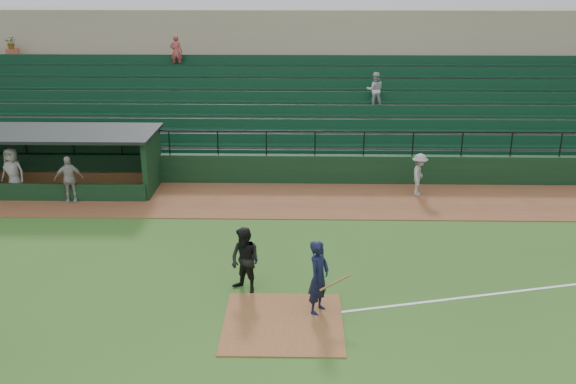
{
  "coord_description": "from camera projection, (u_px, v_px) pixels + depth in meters",
  "views": [
    {
      "loc": [
        0.42,
        -14.86,
        8.36
      ],
      "look_at": [
        0.0,
        5.0,
        1.4
      ],
      "focal_mm": 39.36,
      "sensor_mm": 36.0,
      "label": 1
    }
  ],
  "objects": [
    {
      "name": "stadium_structure",
      "position": [
        293.0,
        99.0,
        31.56
      ],
      "size": [
        38.0,
        13.08,
        6.4
      ],
      "color": "black",
      "rests_on": "ground"
    },
    {
      "name": "dugout_player_b",
      "position": [
        13.0,
        172.0,
        24.48
      ],
      "size": [
        1.04,
        0.78,
        1.94
      ],
      "primitive_type": "imported",
      "rotation": [
        0.0,
        0.0,
        -0.18
      ],
      "color": "gray",
      "rests_on": "warning_track"
    },
    {
      "name": "dugout",
      "position": [
        50.0,
        155.0,
        25.57
      ],
      "size": [
        8.9,
        3.2,
        2.42
      ],
      "color": "black",
      "rests_on": "ground"
    },
    {
      "name": "foul_line",
      "position": [
        569.0,
        285.0,
        17.77
      ],
      "size": [
        17.49,
        4.44,
        0.01
      ],
      "primitive_type": "cube",
      "rotation": [
        0.0,
        0.0,
        0.24
      ],
      "color": "white",
      "rests_on": "ground"
    },
    {
      "name": "warning_track",
      "position": [
        290.0,
        200.0,
        24.34
      ],
      "size": [
        40.0,
        4.0,
        0.03
      ],
      "primitive_type": "cube",
      "color": "brown",
      "rests_on": "ground"
    },
    {
      "name": "home_plate_dirt",
      "position": [
        283.0,
        323.0,
        15.85
      ],
      "size": [
        3.0,
        3.0,
        0.03
      ],
      "primitive_type": "cube",
      "color": "brown",
      "rests_on": "ground"
    },
    {
      "name": "runner",
      "position": [
        419.0,
        175.0,
        24.62
      ],
      "size": [
        0.91,
        1.21,
        1.67
      ],
      "primitive_type": "imported",
      "rotation": [
        0.0,
        0.0,
        1.26
      ],
      "color": "#99948F",
      "rests_on": "warning_track"
    },
    {
      "name": "umpire",
      "position": [
        245.0,
        260.0,
        17.14
      ],
      "size": [
        1.15,
        1.1,
        1.86
      ],
      "primitive_type": "imported",
      "rotation": [
        0.0,
        0.0,
        -0.63
      ],
      "color": "black",
      "rests_on": "ground"
    },
    {
      "name": "ground",
      "position": [
        284.0,
        304.0,
        16.8
      ],
      "size": [
        90.0,
        90.0,
        0.0
      ],
      "primitive_type": "plane",
      "color": "#2C541B",
      "rests_on": "ground"
    },
    {
      "name": "batter_at_plate",
      "position": [
        319.0,
        277.0,
        16.06
      ],
      "size": [
        1.18,
        0.87,
        1.99
      ],
      "color": "black",
      "rests_on": "ground"
    },
    {
      "name": "dugout_player_a",
      "position": [
        69.0,
        179.0,
        23.86
      ],
      "size": [
        1.13,
        0.69,
        1.81
      ],
      "primitive_type": "imported",
      "rotation": [
        0.0,
        0.0,
        0.25
      ],
      "color": "#A39D98",
      "rests_on": "warning_track"
    }
  ]
}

